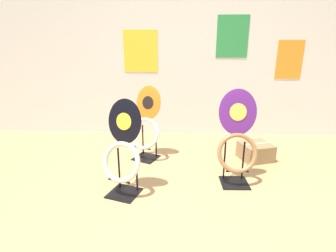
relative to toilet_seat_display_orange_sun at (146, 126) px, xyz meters
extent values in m
plane|color=tan|center=(0.51, -1.40, -0.43)|extent=(14.00, 14.00, 0.00)
cube|color=silver|center=(0.51, 1.02, 0.87)|extent=(8.00, 0.06, 2.60)
cube|color=yellow|center=(-0.19, 0.98, 0.86)|extent=(0.51, 0.01, 0.61)
cube|color=orange|center=(2.02, 0.98, 0.74)|extent=(0.38, 0.01, 0.56)
cube|color=#2D8E47|center=(1.16, 0.98, 1.07)|extent=(0.46, 0.01, 0.59)
cube|color=black|center=(-0.01, -0.02, -0.42)|extent=(0.37, 0.37, 0.01)
cylinder|color=black|center=(-0.06, 0.11, -0.22)|extent=(0.02, 0.02, 0.39)
cylinder|color=black|center=(0.12, 0.03, -0.22)|extent=(0.02, 0.02, 0.39)
cylinder|color=black|center=(-0.04, -0.09, -0.26)|extent=(0.21, 0.11, 0.02)
torus|color=silver|center=(-0.02, -0.03, -0.09)|extent=(0.44, 0.34, 0.39)
ellipsoid|color=orange|center=(0.03, 0.07, 0.28)|extent=(0.36, 0.24, 0.41)
ellipsoid|color=black|center=(0.02, 0.05, 0.28)|extent=(0.16, 0.10, 0.16)
sphere|color=silver|center=(-0.07, 0.06, 0.07)|extent=(0.02, 0.02, 0.02)
sphere|color=silver|center=(0.10, -0.01, 0.07)|extent=(0.02, 0.02, 0.02)
cube|color=black|center=(0.99, -0.60, -0.42)|extent=(0.29, 0.29, 0.01)
cylinder|color=black|center=(0.89, -0.52, -0.21)|extent=(0.02, 0.02, 0.42)
cylinder|color=black|center=(1.09, -0.51, -0.21)|extent=(0.02, 0.02, 0.42)
cylinder|color=black|center=(1.00, -0.68, -0.25)|extent=(0.22, 0.02, 0.02)
torus|color=#9E7042|center=(0.99, -0.63, -0.08)|extent=(0.41, 0.20, 0.39)
ellipsoid|color=#60237F|center=(0.99, -0.52, 0.32)|extent=(0.38, 0.12, 0.46)
ellipsoid|color=#E5CC4C|center=(0.99, -0.53, 0.32)|extent=(0.17, 0.04, 0.17)
sphere|color=silver|center=(0.89, -0.56, 0.09)|extent=(0.02, 0.02, 0.02)
sphere|color=silver|center=(1.10, -0.56, 0.09)|extent=(0.02, 0.02, 0.02)
cube|color=black|center=(-0.11, -0.86, -0.42)|extent=(0.35, 0.35, 0.01)
cylinder|color=black|center=(-0.18, -0.74, -0.21)|extent=(0.02, 0.02, 0.42)
cylinder|color=black|center=(0.01, -0.80, -0.21)|extent=(0.02, 0.02, 0.42)
cylinder|color=black|center=(-0.14, -0.93, -0.25)|extent=(0.22, 0.09, 0.02)
torus|color=beige|center=(-0.12, -0.88, -0.08)|extent=(0.42, 0.29, 0.38)
ellipsoid|color=black|center=(-0.09, -0.78, 0.28)|extent=(0.36, 0.20, 0.42)
ellipsoid|color=yellow|center=(-0.09, -0.80, 0.28)|extent=(0.16, 0.08, 0.16)
sphere|color=silver|center=(-0.19, -0.79, 0.08)|extent=(0.02, 0.02, 0.02)
sphere|color=silver|center=(-0.01, -0.85, 0.08)|extent=(0.02, 0.02, 0.02)
cube|color=#93754C|center=(1.37, 0.02, -0.32)|extent=(0.44, 0.43, 0.21)
cube|color=#B7AD89|center=(1.37, 0.02, -0.22)|extent=(0.35, 0.14, 0.00)
camera|label=1|loc=(0.42, -3.07, 0.95)|focal=28.00mm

